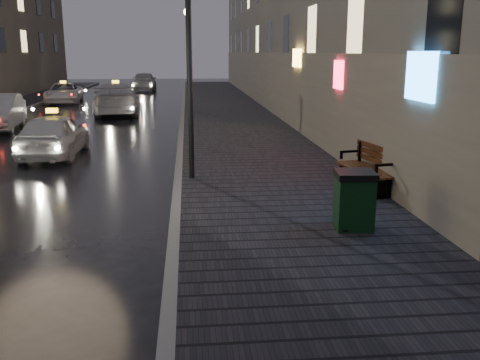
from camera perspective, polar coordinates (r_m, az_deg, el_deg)
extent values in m
plane|color=black|center=(8.08, -18.20, -10.84)|extent=(120.00, 120.00, 0.00)
cube|color=black|center=(28.44, -1.27, 7.14)|extent=(4.60, 58.00, 0.15)
cube|color=slate|center=(28.36, -6.15, 7.05)|extent=(0.20, 58.00, 0.15)
cube|color=slate|center=(29.82, -23.62, 6.32)|extent=(0.20, 58.00, 0.15)
cylinder|color=black|center=(13.20, -5.39, 10.90)|extent=(0.14, 0.14, 5.00)
cylinder|color=black|center=(29.19, -5.56, 12.31)|extent=(0.14, 0.14, 5.00)
sphere|color=#FFD88C|center=(29.25, -5.68, 17.41)|extent=(0.36, 0.36, 0.36)
cube|color=black|center=(11.95, 15.25, -0.88)|extent=(0.55, 0.16, 0.44)
cube|color=black|center=(11.98, 16.35, 0.98)|extent=(0.08, 0.08, 0.76)
cube|color=black|center=(11.80, 15.18, 1.57)|extent=(0.46, 0.14, 0.05)
cube|color=black|center=(13.33, 11.64, 0.80)|extent=(0.55, 0.16, 0.44)
cube|color=black|center=(13.36, 12.63, 2.46)|extent=(0.08, 0.08, 0.76)
cube|color=black|center=(13.20, 11.54, 3.01)|extent=(0.46, 0.14, 0.05)
cube|color=#411D0E|center=(12.57, 13.41, 1.12)|extent=(1.03, 2.06, 0.04)
cube|color=#411D0E|center=(12.64, 14.52, 2.59)|extent=(0.40, 1.94, 0.44)
cube|color=black|center=(9.76, 12.06, -2.41)|extent=(0.69, 0.69, 0.93)
cube|color=black|center=(9.63, 12.21, 0.57)|extent=(0.74, 0.74, 0.12)
imported|color=silver|center=(17.86, -19.24, 4.57)|extent=(1.68, 4.08, 1.39)
imported|color=#B9B9BF|center=(29.08, -13.05, 8.43)|extent=(2.92, 5.91, 1.65)
imported|color=silver|center=(36.92, -18.27, 8.82)|extent=(2.53, 4.76, 1.27)
imported|color=#A1A1A9|center=(46.33, -10.18, 10.32)|extent=(2.00, 4.79, 1.62)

